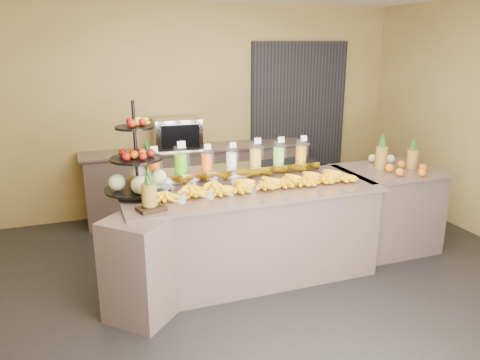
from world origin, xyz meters
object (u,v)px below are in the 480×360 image
condiment_caddy (151,209)px  oven_warmer (177,134)px  banana_heap (262,181)px  pitcher_tray (232,173)px  fruit_stand (141,170)px  right_fruit_pile (401,164)px

condiment_caddy → oven_warmer: bearing=72.2°
banana_heap → condiment_caddy: 1.13m
pitcher_tray → condiment_caddy: bearing=-146.3°
pitcher_tray → fruit_stand: fruit_stand is taller
fruit_stand → right_fruit_pile: 2.79m
fruit_stand → oven_warmer: 1.92m
pitcher_tray → oven_warmer: (-0.19, 1.67, 0.13)m
banana_heap → pitcher_tray: bearing=116.2°
oven_warmer → fruit_stand: bearing=-110.2°
pitcher_tray → oven_warmer: bearing=96.3°
condiment_caddy → right_fruit_pile: size_ratio=0.47×
pitcher_tray → right_fruit_pile: (1.87, -0.27, 0.00)m
banana_heap → oven_warmer: size_ratio=3.39×
banana_heap → fruit_stand: 1.13m
condiment_caddy → oven_warmer: (0.73, 2.28, 0.19)m
condiment_caddy → oven_warmer: oven_warmer is taller
banana_heap → oven_warmer: 2.07m
fruit_stand → condiment_caddy: 0.54m
pitcher_tray → right_fruit_pile: right_fruit_pile is taller
condiment_caddy → fruit_stand: bearing=89.3°
fruit_stand → pitcher_tray: bearing=23.5°
condiment_caddy → oven_warmer: 2.41m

